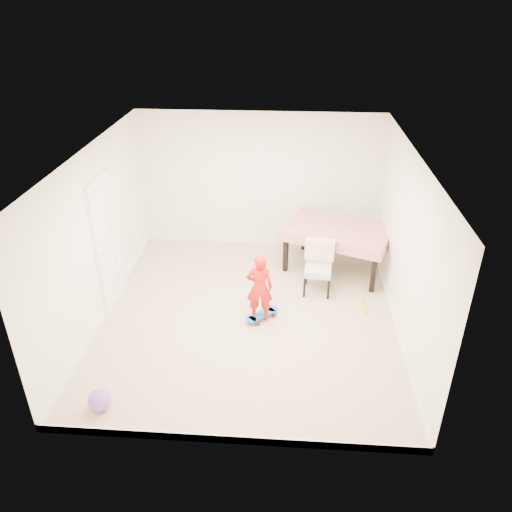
# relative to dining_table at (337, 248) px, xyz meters

# --- Properties ---
(ground) EXTENTS (5.00, 5.00, 0.00)m
(ground) POSITION_rel_dining_table_xyz_m (-1.45, -1.55, -0.42)
(ground) COLOR tan
(ground) RESTS_ON ground
(ceiling) EXTENTS (4.50, 5.00, 0.04)m
(ceiling) POSITION_rel_dining_table_xyz_m (-1.45, -1.55, 2.16)
(ceiling) COLOR white
(ceiling) RESTS_ON wall_back
(wall_back) EXTENTS (4.50, 0.04, 2.60)m
(wall_back) POSITION_rel_dining_table_xyz_m (-1.45, 0.93, 0.88)
(wall_back) COLOR white
(wall_back) RESTS_ON ground
(wall_front) EXTENTS (4.50, 0.04, 2.60)m
(wall_front) POSITION_rel_dining_table_xyz_m (-1.45, -4.03, 0.88)
(wall_front) COLOR white
(wall_front) RESTS_ON ground
(wall_left) EXTENTS (0.04, 5.00, 2.60)m
(wall_left) POSITION_rel_dining_table_xyz_m (-3.68, -1.55, 0.88)
(wall_left) COLOR white
(wall_left) RESTS_ON ground
(wall_right) EXTENTS (0.04, 5.00, 2.60)m
(wall_right) POSITION_rel_dining_table_xyz_m (0.78, -1.55, 0.88)
(wall_right) COLOR white
(wall_right) RESTS_ON ground
(door) EXTENTS (0.11, 0.94, 2.11)m
(door) POSITION_rel_dining_table_xyz_m (-3.67, -1.25, 0.60)
(door) COLOR white
(door) RESTS_ON ground
(baseboard_back) EXTENTS (4.50, 0.02, 0.12)m
(baseboard_back) POSITION_rel_dining_table_xyz_m (-1.45, 0.94, -0.36)
(baseboard_back) COLOR white
(baseboard_back) RESTS_ON ground
(baseboard_front) EXTENTS (4.50, 0.02, 0.12)m
(baseboard_front) POSITION_rel_dining_table_xyz_m (-1.45, -4.04, -0.36)
(baseboard_front) COLOR white
(baseboard_front) RESTS_ON ground
(baseboard_left) EXTENTS (0.02, 5.00, 0.12)m
(baseboard_left) POSITION_rel_dining_table_xyz_m (-3.69, -1.55, -0.36)
(baseboard_left) COLOR white
(baseboard_left) RESTS_ON ground
(baseboard_right) EXTENTS (0.02, 5.00, 0.12)m
(baseboard_right) POSITION_rel_dining_table_xyz_m (0.79, -1.55, -0.36)
(baseboard_right) COLOR white
(baseboard_right) RESTS_ON ground
(dining_table) EXTENTS (2.07, 1.70, 0.84)m
(dining_table) POSITION_rel_dining_table_xyz_m (0.00, 0.00, 0.00)
(dining_table) COLOR red
(dining_table) RESTS_ON ground
(dining_chair) EXTENTS (0.54, 0.62, 0.89)m
(dining_chair) POSITION_rel_dining_table_xyz_m (-0.36, -0.79, 0.03)
(dining_chair) COLOR white
(dining_chair) RESTS_ON ground
(skateboard) EXTENTS (0.59, 0.59, 0.09)m
(skateboard) POSITION_rel_dining_table_xyz_m (-1.24, -1.63, -0.37)
(skateboard) COLOR blue
(skateboard) RESTS_ON ground
(child) EXTENTS (0.40, 0.27, 1.10)m
(child) POSITION_rel_dining_table_xyz_m (-1.27, -1.66, 0.13)
(child) COLOR red
(child) RESTS_ON ground
(balloon) EXTENTS (0.28, 0.28, 0.28)m
(balloon) POSITION_rel_dining_table_xyz_m (-3.08, -3.64, -0.28)
(balloon) COLOR #8A54CB
(balloon) RESTS_ON ground
(foam_toy) EXTENTS (0.10, 0.40, 0.06)m
(foam_toy) POSITION_rel_dining_table_xyz_m (0.36, -1.20, -0.39)
(foam_toy) COLOR yellow
(foam_toy) RESTS_ON ground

